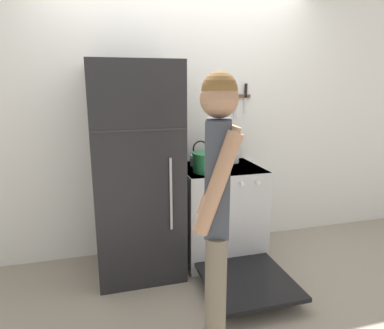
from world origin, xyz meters
name	(u,v)px	position (x,y,z in m)	size (l,w,h in m)	color
ground_plane	(181,244)	(0.00, 0.00, 0.00)	(14.00, 14.00, 0.00)	gray
wall_back	(180,121)	(0.00, 0.03, 1.27)	(10.00, 0.06, 2.55)	silver
refrigerator	(136,171)	(-0.47, -0.35, 0.90)	(0.72, 0.73, 1.81)	black
stove_range	(221,214)	(0.30, -0.36, 0.44)	(0.74, 1.34, 0.88)	silver
dutch_oven_pot	(208,162)	(0.13, -0.45, 0.97)	(0.31, 0.27, 0.20)	#237A42
tea_kettle	(201,158)	(0.15, -0.19, 0.95)	(0.24, 0.19, 0.23)	silver
utensil_jar	(234,155)	(0.48, -0.19, 0.96)	(0.10, 0.10, 0.25)	silver
person	(217,208)	(-0.16, -1.52, 0.97)	(0.36, 0.41, 1.70)	#6B6051
wall_knife_strip	(236,96)	(0.56, -0.02, 1.51)	(0.31, 0.03, 0.34)	brown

